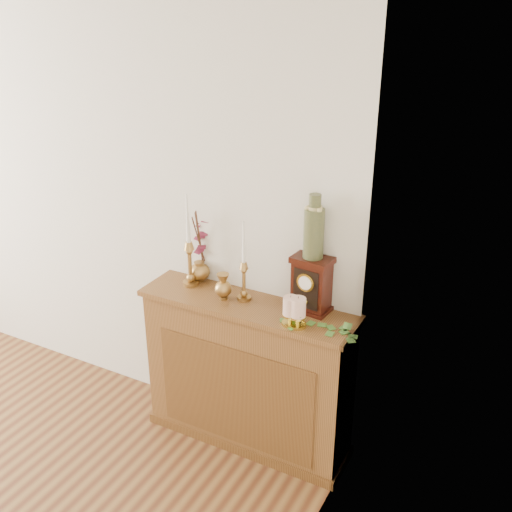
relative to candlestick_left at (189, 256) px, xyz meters
The scene contains 10 objects.
console_shelf 0.78m from the candlestick_left, ahead, with size 1.24×0.34×0.93m.
candlestick_left is the anchor object (origin of this frame).
candlestick_center 0.36m from the candlestick_left, ahead, with size 0.08×0.08×0.46m.
bud_vase 0.28m from the candlestick_left, 13.65° to the right, with size 0.10×0.10×0.15m.
ginger_jar 0.11m from the candlestick_left, 82.09° to the left, with size 0.19×0.20×0.45m.
pillar_candle_left 0.72m from the candlestick_left, 11.20° to the right, with size 0.09×0.09×0.17m.
pillar_candle_right 0.76m from the candlestick_left, 10.58° to the right, with size 0.09×0.09×0.17m.
ivy_garland 0.83m from the candlestick_left, ahead, with size 0.37×0.17×0.08m.
mantel_clock 0.73m from the candlestick_left, ahead, with size 0.22×0.16×0.31m.
ceramic_vase 0.78m from the candlestick_left, ahead, with size 0.10×0.10×0.34m.
Camera 1 is at (2.79, -0.42, 2.50)m, focal length 42.00 mm.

